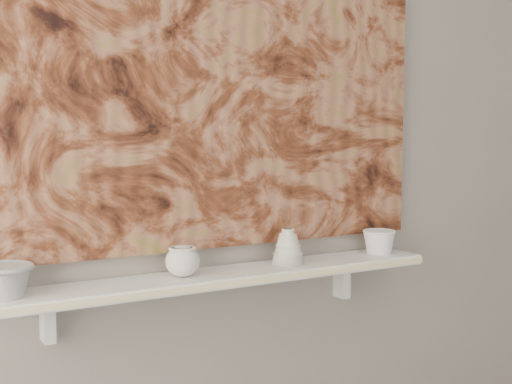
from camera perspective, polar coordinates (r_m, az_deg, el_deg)
wall_back at (r=2.14m, az=-4.04°, el=5.10°), size 3.60×0.00×3.60m
shelf at (r=2.11m, az=-2.82°, el=-6.82°), size 1.40×0.18×0.03m
shelf_stripe at (r=2.03m, az=-1.61°, el=-7.32°), size 1.40×0.01×0.02m
bracket_left at (r=2.02m, az=-16.34°, el=-9.79°), size 0.03×0.06×0.12m
bracket_right at (r=2.43m, az=6.87°, el=-6.97°), size 0.03×0.06×0.12m
painting at (r=2.14m, az=-3.91°, el=10.20°), size 1.50×0.02×1.10m
house_motif at (r=2.36m, az=6.14°, el=2.26°), size 0.09×0.00×0.08m
bowl_grey at (r=1.90m, az=-19.56°, el=-6.70°), size 0.17×0.17×0.09m
cup_cream at (r=2.04m, az=-5.90°, el=-5.52°), size 0.12×0.12×0.09m
bell_vessel at (r=2.21m, az=2.57°, el=-4.38°), size 0.12×0.12×0.11m
bowl_white at (r=2.42m, az=9.82°, el=-3.94°), size 0.13×0.13×0.08m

